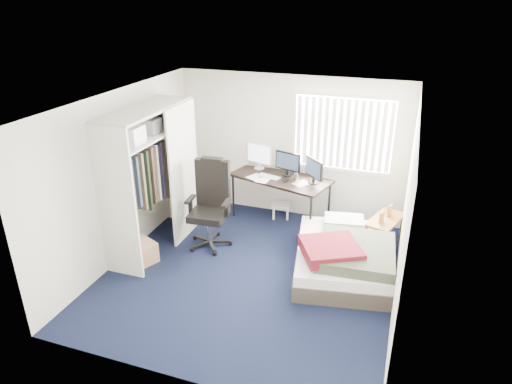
{
  "coord_description": "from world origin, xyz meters",
  "views": [
    {
      "loc": [
        1.89,
        -5.24,
        3.75
      ],
      "look_at": [
        -0.05,
        0.4,
        1.11
      ],
      "focal_mm": 32.0,
      "sensor_mm": 36.0,
      "label": 1
    }
  ],
  "objects_px": {
    "office_chair": "(211,213)",
    "nightstand": "(385,222)",
    "desk": "(282,176)",
    "bed": "(345,256)"
  },
  "relations": [
    {
      "from": "desk",
      "to": "bed",
      "type": "distance_m",
      "value": 1.92
    },
    {
      "from": "desk",
      "to": "bed",
      "type": "bearing_deg",
      "value": -44.01
    },
    {
      "from": "office_chair",
      "to": "nightstand",
      "type": "xyz_separation_m",
      "value": [
        2.63,
        0.72,
        -0.08
      ]
    },
    {
      "from": "desk",
      "to": "bed",
      "type": "relative_size",
      "value": 0.91
    },
    {
      "from": "desk",
      "to": "nightstand",
      "type": "xyz_separation_m",
      "value": [
        1.8,
        -0.41,
        -0.39
      ]
    },
    {
      "from": "bed",
      "to": "nightstand",
      "type": "bearing_deg",
      "value": 60.92
    },
    {
      "from": "bed",
      "to": "office_chair",
      "type": "bearing_deg",
      "value": 176.19
    },
    {
      "from": "nightstand",
      "to": "bed",
      "type": "xyz_separation_m",
      "value": [
        -0.48,
        -0.86,
        -0.2
      ]
    },
    {
      "from": "office_chair",
      "to": "nightstand",
      "type": "relative_size",
      "value": 1.66
    },
    {
      "from": "office_chair",
      "to": "bed",
      "type": "distance_m",
      "value": 2.17
    }
  ]
}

